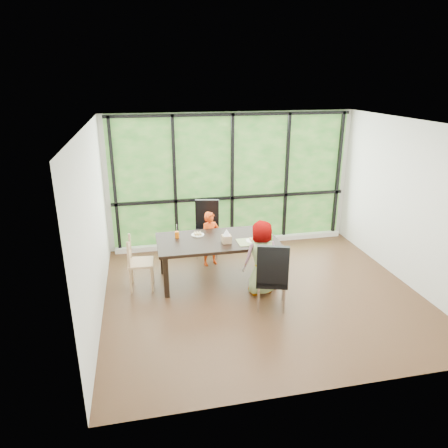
# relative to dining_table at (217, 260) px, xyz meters

# --- Properties ---
(ground) EXTENTS (5.00, 5.00, 0.00)m
(ground) POSITION_rel_dining_table_xyz_m (0.62, -0.64, -0.38)
(ground) COLOR black
(ground) RESTS_ON ground
(back_wall) EXTENTS (5.00, 0.00, 5.00)m
(back_wall) POSITION_rel_dining_table_xyz_m (0.62, 1.61, 0.98)
(back_wall) COLOR silver
(back_wall) RESTS_ON ground
(foliage_backdrop) EXTENTS (4.80, 0.02, 2.65)m
(foliage_backdrop) POSITION_rel_dining_table_xyz_m (0.62, 1.59, 0.98)
(foliage_backdrop) COLOR #1D4D1A
(foliage_backdrop) RESTS_ON back_wall
(window_mullions) EXTENTS (4.80, 0.06, 2.65)m
(window_mullions) POSITION_rel_dining_table_xyz_m (0.62, 1.55, 0.98)
(window_mullions) COLOR black
(window_mullions) RESTS_ON back_wall
(window_sill) EXTENTS (4.80, 0.12, 0.10)m
(window_sill) POSITION_rel_dining_table_xyz_m (0.62, 1.51, -0.33)
(window_sill) COLOR silver
(window_sill) RESTS_ON ground
(dining_table) EXTENTS (2.05, 1.15, 0.75)m
(dining_table) POSITION_rel_dining_table_xyz_m (0.00, 0.00, 0.00)
(dining_table) COLOR black
(dining_table) RESTS_ON ground
(chair_window_leather) EXTENTS (0.55, 0.55, 1.08)m
(chair_window_leather) POSITION_rel_dining_table_xyz_m (0.01, 1.05, 0.17)
(chair_window_leather) COLOR black
(chair_window_leather) RESTS_ON ground
(chair_interior_leather) EXTENTS (0.58, 0.58, 1.08)m
(chair_interior_leather) POSITION_rel_dining_table_xyz_m (0.63, -1.05, 0.17)
(chair_interior_leather) COLOR black
(chair_interior_leather) RESTS_ON ground
(chair_end_beech) EXTENTS (0.43, 0.45, 0.90)m
(chair_end_beech) POSITION_rel_dining_table_xyz_m (-1.28, -0.02, 0.08)
(chair_end_beech) COLOR tan
(chair_end_beech) RESTS_ON ground
(child_toddler) EXTENTS (0.43, 0.35, 1.03)m
(child_toddler) POSITION_rel_dining_table_xyz_m (-0.00, 0.64, 0.14)
(child_toddler) COLOR #DB400E
(child_toddler) RESTS_ON ground
(child_older) EXTENTS (0.65, 0.47, 1.23)m
(child_older) POSITION_rel_dining_table_xyz_m (0.59, -0.59, 0.24)
(child_older) COLOR gray
(child_older) RESTS_ON ground
(placemat) EXTENTS (0.46, 0.33, 0.01)m
(placemat) POSITION_rel_dining_table_xyz_m (0.53, -0.23, 0.38)
(placemat) COLOR tan
(placemat) RESTS_ON dining_table
(plate_far) EXTENTS (0.22, 0.22, 0.01)m
(plate_far) POSITION_rel_dining_table_xyz_m (-0.29, 0.25, 0.38)
(plate_far) COLOR white
(plate_far) RESTS_ON dining_table
(plate_near) EXTENTS (0.26, 0.26, 0.02)m
(plate_near) POSITION_rel_dining_table_xyz_m (0.58, -0.21, 0.38)
(plate_near) COLOR white
(plate_near) RESTS_ON dining_table
(orange_cup) EXTENTS (0.07, 0.07, 0.11)m
(orange_cup) POSITION_rel_dining_table_xyz_m (-0.65, 0.20, 0.43)
(orange_cup) COLOR orange
(orange_cup) RESTS_ON dining_table
(green_cup) EXTENTS (0.08, 0.08, 0.13)m
(green_cup) POSITION_rel_dining_table_xyz_m (0.83, -0.29, 0.44)
(green_cup) COLOR green
(green_cup) RESTS_ON dining_table
(white_mug) EXTENTS (0.08, 0.08, 0.08)m
(white_mug) POSITION_rel_dining_table_xyz_m (0.90, 0.05, 0.42)
(white_mug) COLOR white
(white_mug) RESTS_ON dining_table
(tissue_box) EXTENTS (0.15, 0.15, 0.13)m
(tissue_box) POSITION_rel_dining_table_xyz_m (0.13, -0.18, 0.44)
(tissue_box) COLOR tan
(tissue_box) RESTS_ON dining_table
(crepe_rolls_far) EXTENTS (0.15, 0.12, 0.04)m
(crepe_rolls_far) POSITION_rel_dining_table_xyz_m (-0.29, 0.25, 0.41)
(crepe_rolls_far) COLOR tan
(crepe_rolls_far) RESTS_ON plate_far
(crepe_rolls_near) EXTENTS (0.15, 0.12, 0.04)m
(crepe_rolls_near) POSITION_rel_dining_table_xyz_m (0.58, -0.21, 0.41)
(crepe_rolls_near) COLOR tan
(crepe_rolls_near) RESTS_ON plate_near
(straw_white) EXTENTS (0.01, 0.04, 0.20)m
(straw_white) POSITION_rel_dining_table_xyz_m (-0.65, 0.20, 0.53)
(straw_white) COLOR white
(straw_white) RESTS_ON orange_cup
(straw_pink) EXTENTS (0.01, 0.04, 0.20)m
(straw_pink) POSITION_rel_dining_table_xyz_m (0.83, -0.29, 0.54)
(straw_pink) COLOR pink
(straw_pink) RESTS_ON green_cup
(tissue) EXTENTS (0.12, 0.12, 0.11)m
(tissue) POSITION_rel_dining_table_xyz_m (0.13, -0.18, 0.56)
(tissue) COLOR white
(tissue) RESTS_ON tissue_box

